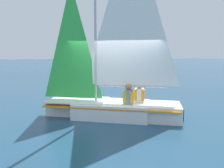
# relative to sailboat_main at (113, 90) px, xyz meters

# --- Properties ---
(ground_plane) EXTENTS (260.00, 260.00, 0.00)m
(ground_plane) POSITION_rel_sailboat_main_xyz_m (-0.02, -0.04, -0.91)
(ground_plane) COLOR navy
(sailboat_main) EXTENTS (3.60, 4.31, 6.15)m
(sailboat_main) POSITION_rel_sailboat_main_xyz_m (0.00, 0.00, 0.00)
(sailboat_main) COLOR white
(sailboat_main) RESTS_ON ground_plane
(sailor_helm) EXTENTS (0.42, 0.43, 1.16)m
(sailor_helm) POSITION_rel_sailboat_main_xyz_m (0.46, 0.32, -0.29)
(sailor_helm) COLOR black
(sailor_helm) RESTS_ON ground_plane
(sailor_crew) EXTENTS (0.42, 0.43, 1.16)m
(sailor_crew) POSITION_rel_sailboat_main_xyz_m (0.33, 0.79, -0.29)
(sailor_crew) COLOR black
(sailor_crew) RESTS_ON ground_plane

